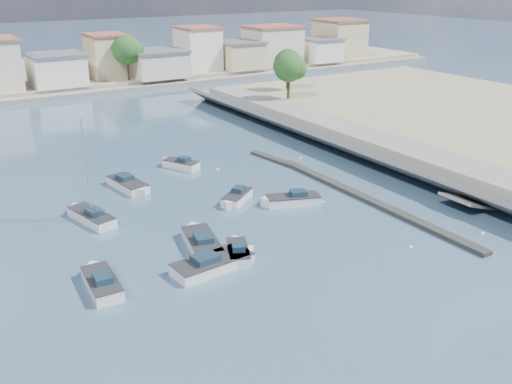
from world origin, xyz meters
TOP-DOWN VIEW (x-y plane):
  - ground at (0.00, 40.00)m, footprint 400.00×400.00m
  - seawall_walkway at (18.50, 13.00)m, footprint 5.00×90.00m
  - breakwater at (6.90, 12.69)m, footprint 2.00×31.02m
  - far_shore_land at (0.00, 92.00)m, footprint 160.00×40.00m
  - far_shore_quay at (0.00, 71.00)m, footprint 160.00×2.50m
  - far_town at (10.71, 76.92)m, footprint 113.01×12.80m
  - shore_trees at (8.34, 68.11)m, footprint 74.56×38.32m
  - motorboat_a at (-18.41, 7.71)m, footprint 2.13×5.17m
  - motorboat_b at (-8.56, 6.74)m, footprint 2.82×4.02m
  - motorboat_c at (0.53, 12.97)m, footprint 5.33×3.41m
  - motorboat_d at (-3.34, 15.94)m, footprint 4.02×3.55m
  - motorboat_e at (-10.07, 9.68)m, footprint 3.18×5.94m
  - motorboat_f at (-3.52, 27.67)m, footprint 3.23×4.25m
  - motorboat_g at (-10.35, 24.29)m, footprint 2.73×5.88m
  - motorboat_h at (-10.70, 6.04)m, footprint 6.53×2.79m
  - sailboat at (-15.76, 18.87)m, footprint 2.87×5.75m
  - mooring_buoys at (3.87, 15.16)m, footprint 12.33×30.66m

SIDE VIEW (x-z plane):
  - ground at x=0.00m, z-range 0.00..0.00m
  - mooring_buoys at x=3.87m, z-range -0.10..0.20m
  - breakwater at x=6.90m, z-range 0.00..0.35m
  - motorboat_d at x=-3.34m, z-range -0.36..1.12m
  - motorboat_b at x=-8.56m, z-range -0.36..1.12m
  - motorboat_f at x=-3.52m, z-range -0.36..1.12m
  - motorboat_e at x=-10.07m, z-range -0.36..1.12m
  - motorboat_h at x=-10.70m, z-range -0.36..1.12m
  - motorboat_a at x=-18.41m, z-range -0.36..1.12m
  - motorboat_c at x=0.53m, z-range -0.36..1.12m
  - motorboat_g at x=-10.35m, z-range -0.36..1.12m
  - far_shore_quay at x=0.00m, z-range 0.00..0.80m
  - sailboat at x=-15.76m, z-range -4.08..4.92m
  - far_shore_land at x=0.00m, z-range 0.00..1.40m
  - seawall_walkway at x=18.50m, z-range 0.00..1.80m
  - far_town at x=10.71m, z-range 0.76..9.11m
  - shore_trees at x=8.34m, z-range 2.26..10.18m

